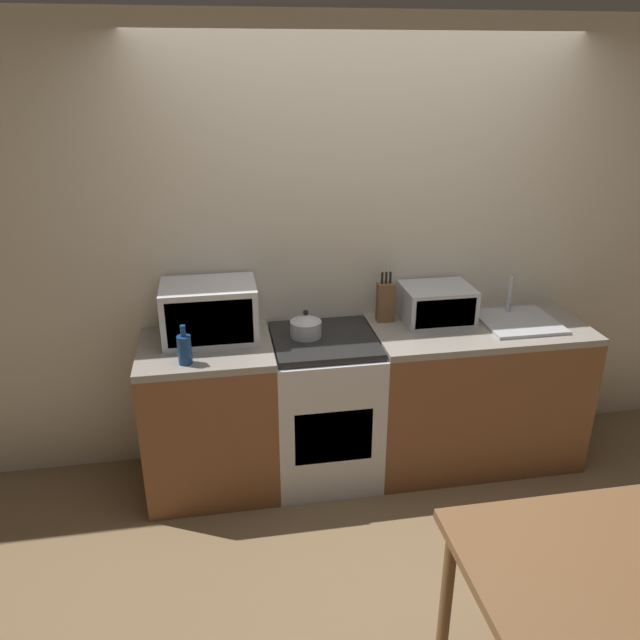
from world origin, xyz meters
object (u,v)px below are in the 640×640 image
stove_range (324,407)px  toaster_oven (437,304)px  microwave (210,312)px  bottle (185,349)px  kettle (306,325)px  dining_table (589,581)px

stove_range → toaster_oven: size_ratio=2.20×
microwave → toaster_oven: microwave is taller
bottle → toaster_oven: 1.51m
kettle → bottle: (-0.67, -0.23, 0.02)m
dining_table → bottle: bearing=133.4°
toaster_oven → microwave: bearing=-179.1°
kettle → dining_table: 1.90m
microwave → toaster_oven: 1.34m
kettle → toaster_oven: toaster_oven is taller
stove_range → bottle: bottle is taller
toaster_oven → dining_table: size_ratio=0.45×
microwave → toaster_oven: bearing=0.9°
kettle → toaster_oven: (0.81, 0.09, 0.04)m
stove_range → dining_table: 1.82m
microwave → toaster_oven: size_ratio=1.27×
microwave → stove_range: bearing=-9.7°
dining_table → kettle: bearing=113.3°
kettle → dining_table: bearing=-66.7°
kettle → microwave: bearing=172.3°
kettle → microwave: microwave is taller
stove_range → dining_table: size_ratio=0.98×
stove_range → toaster_oven: 0.91m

